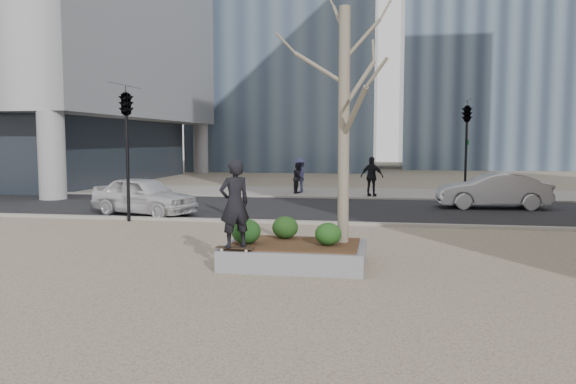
% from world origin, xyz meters
% --- Properties ---
extents(ground, '(120.00, 120.00, 0.00)m').
position_xyz_m(ground, '(0.00, 0.00, 0.00)').
color(ground, gray).
rests_on(ground, ground).
extents(street, '(60.00, 8.00, 0.02)m').
position_xyz_m(street, '(0.00, 10.00, 0.01)').
color(street, black).
rests_on(street, ground).
extents(far_sidewalk, '(60.00, 6.00, 0.02)m').
position_xyz_m(far_sidewalk, '(0.00, 17.00, 0.01)').
color(far_sidewalk, gray).
rests_on(far_sidewalk, ground).
extents(planter, '(3.00, 2.00, 0.45)m').
position_xyz_m(planter, '(1.00, 0.00, 0.23)').
color(planter, gray).
rests_on(planter, ground).
extents(planter_mulch, '(2.70, 1.70, 0.04)m').
position_xyz_m(planter_mulch, '(1.00, 0.00, 0.47)').
color(planter_mulch, '#382314').
rests_on(planter_mulch, planter).
extents(sycamore_tree, '(2.80, 2.80, 6.60)m').
position_xyz_m(sycamore_tree, '(2.00, 0.30, 3.79)').
color(sycamore_tree, gray).
rests_on(sycamore_tree, planter_mulch).
extents(shrub_left, '(0.63, 0.63, 0.54)m').
position_xyz_m(shrub_left, '(-0.02, -0.28, 0.76)').
color(shrub_left, '#123816').
rests_on(shrub_left, planter_mulch).
extents(shrub_middle, '(0.59, 0.59, 0.50)m').
position_xyz_m(shrub_middle, '(0.69, 0.50, 0.74)').
color(shrub_middle, '#103311').
rests_on(shrub_middle, planter_mulch).
extents(shrub_right, '(0.56, 0.56, 0.48)m').
position_xyz_m(shrub_right, '(1.73, -0.15, 0.73)').
color(shrub_right, '#194014').
rests_on(shrub_right, planter_mulch).
extents(skateboard, '(0.79, 0.25, 0.08)m').
position_xyz_m(skateboard, '(-0.10, -0.88, 0.49)').
color(skateboard, black).
rests_on(skateboard, planter).
extents(skateboarder, '(0.77, 0.74, 1.78)m').
position_xyz_m(skateboarder, '(-0.10, -0.88, 1.42)').
color(skateboarder, black).
rests_on(skateboarder, skateboard).
extents(police_car, '(4.37, 2.87, 1.38)m').
position_xyz_m(police_car, '(-5.64, 7.12, 0.71)').
color(police_car, silver).
rests_on(police_car, street).
extents(car_silver, '(4.32, 1.68, 1.40)m').
position_xyz_m(car_silver, '(7.10, 11.30, 0.72)').
color(car_silver, '#A2A4AA').
rests_on(car_silver, street).
extents(pedestrian_a, '(0.64, 0.80, 1.57)m').
position_xyz_m(pedestrian_a, '(-1.39, 16.21, 0.81)').
color(pedestrian_a, black).
rests_on(pedestrian_a, far_sidewalk).
extents(pedestrian_b, '(0.67, 1.16, 1.79)m').
position_xyz_m(pedestrian_b, '(-1.40, 16.67, 0.92)').
color(pedestrian_b, '#404374').
rests_on(pedestrian_b, far_sidewalk).
extents(pedestrian_c, '(1.20, 0.77, 1.89)m').
position_xyz_m(pedestrian_c, '(2.30, 15.21, 0.97)').
color(pedestrian_c, black).
rests_on(pedestrian_c, far_sidewalk).
extents(traffic_light_near, '(0.60, 2.48, 4.50)m').
position_xyz_m(traffic_light_near, '(-5.50, 5.60, 2.25)').
color(traffic_light_near, black).
rests_on(traffic_light_near, ground).
extents(traffic_light_far, '(0.60, 2.48, 4.50)m').
position_xyz_m(traffic_light_far, '(6.50, 14.60, 2.25)').
color(traffic_light_far, black).
rests_on(traffic_light_far, ground).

